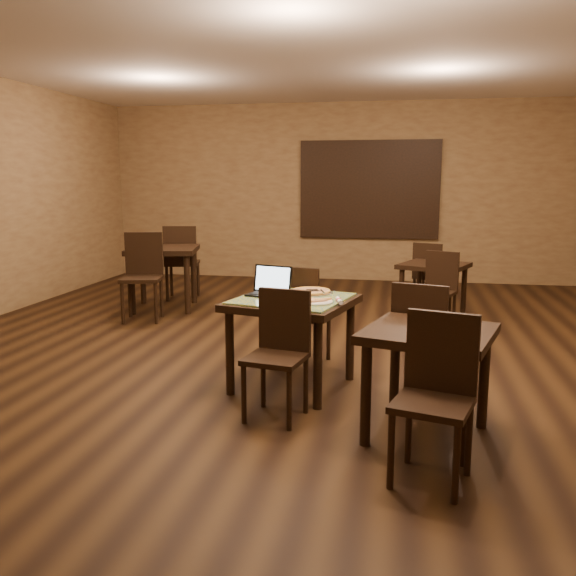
% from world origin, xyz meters
% --- Properties ---
extents(ground, '(10.00, 10.00, 0.00)m').
position_xyz_m(ground, '(0.00, 0.00, 0.00)').
color(ground, black).
rests_on(ground, ground).
extents(wall_back, '(8.00, 0.02, 3.00)m').
position_xyz_m(wall_back, '(0.00, 5.00, 1.50)').
color(wall_back, '#967B4C').
rests_on(wall_back, ground).
extents(ceiling, '(8.00, 10.00, 0.02)m').
position_xyz_m(ceiling, '(0.00, 0.00, 3.00)').
color(ceiling, silver).
rests_on(ceiling, wall_back).
extents(mural, '(2.34, 0.05, 1.64)m').
position_xyz_m(mural, '(0.50, 4.96, 1.55)').
color(mural, '#26568E').
rests_on(mural, wall_back).
extents(tiled_table, '(1.12, 1.12, 0.76)m').
position_xyz_m(tiled_table, '(0.17, -0.68, 0.66)').
color(tiled_table, black).
rests_on(tiled_table, ground).
extents(chair_main_near, '(0.47, 0.47, 0.93)m').
position_xyz_m(chair_main_near, '(0.19, -1.30, 0.53)').
color(chair_main_near, black).
rests_on(chair_main_near, ground).
extents(chair_main_far, '(0.49, 0.49, 0.94)m').
position_xyz_m(chair_main_far, '(0.15, -0.06, 0.53)').
color(chair_main_far, black).
rests_on(chair_main_far, ground).
extents(laptop, '(0.40, 0.36, 0.24)m').
position_xyz_m(laptop, '(-0.03, -0.57, 0.83)').
color(laptop, black).
rests_on(laptop, tiled_table).
extents(plate, '(0.27, 0.27, 0.01)m').
position_xyz_m(plate, '(0.39, -0.86, 0.77)').
color(plate, white).
rests_on(plate, tiled_table).
extents(pizza_slice, '(0.26, 0.26, 0.02)m').
position_xyz_m(pizza_slice, '(0.39, -0.86, 0.79)').
color(pizza_slice, beige).
rests_on(pizza_slice, plate).
extents(pizza_pan, '(0.37, 0.37, 0.01)m').
position_xyz_m(pizza_pan, '(0.29, -0.44, 0.77)').
color(pizza_pan, silver).
rests_on(pizza_pan, tiled_table).
extents(pizza_whole, '(0.33, 0.33, 0.02)m').
position_xyz_m(pizza_whole, '(0.29, -0.44, 0.78)').
color(pizza_whole, beige).
rests_on(pizza_whole, pizza_pan).
extents(spatula, '(0.18, 0.27, 0.01)m').
position_xyz_m(spatula, '(0.31, -0.46, 0.79)').
color(spatula, silver).
rests_on(spatula, pizza_whole).
extents(napkin_roll, '(0.08, 0.17, 0.04)m').
position_xyz_m(napkin_roll, '(0.57, -0.82, 0.78)').
color(napkin_roll, white).
rests_on(napkin_roll, tiled_table).
extents(other_table_a, '(0.97, 0.97, 0.70)m').
position_xyz_m(other_table_a, '(1.46, 2.15, 0.58)').
color(other_table_a, black).
rests_on(other_table_a, ground).
extents(other_table_a_chair_near, '(0.51, 0.51, 0.90)m').
position_xyz_m(other_table_a_chair_near, '(1.49, 1.62, 0.51)').
color(other_table_a_chair_near, black).
rests_on(other_table_a_chair_near, ground).
extents(other_table_a_chair_far, '(0.51, 0.51, 0.90)m').
position_xyz_m(other_table_a_chair_far, '(1.43, 2.68, 0.51)').
color(other_table_a_chair_far, black).
rests_on(other_table_a_chair_far, ground).
extents(other_table_b, '(1.06, 1.06, 0.83)m').
position_xyz_m(other_table_b, '(-2.07, 2.13, 0.69)').
color(other_table_b, black).
rests_on(other_table_b, ground).
extents(other_table_b_chair_near, '(0.55, 0.55, 1.07)m').
position_xyz_m(other_table_b_chair_near, '(-2.09, 1.50, 0.61)').
color(other_table_b_chair_near, black).
rests_on(other_table_b_chair_near, ground).
extents(other_table_b_chair_far, '(0.55, 0.55, 1.07)m').
position_xyz_m(other_table_b_chair_far, '(-2.05, 2.75, 0.61)').
color(other_table_b_chair_far, black).
rests_on(other_table_b_chair_far, ground).
extents(other_table_c, '(0.99, 0.99, 0.75)m').
position_xyz_m(other_table_c, '(1.24, -1.50, 0.62)').
color(other_table_c, black).
rests_on(other_table_c, ground).
extents(other_table_c_chair_near, '(0.52, 0.52, 0.97)m').
position_xyz_m(other_table_c_chair_near, '(1.26, -2.07, 0.55)').
color(other_table_c_chair_near, black).
rests_on(other_table_c_chair_near, ground).
extents(other_table_c_chair_far, '(0.52, 0.52, 0.97)m').
position_xyz_m(other_table_c_chair_far, '(1.21, -0.94, 0.55)').
color(other_table_c_chair_far, black).
rests_on(other_table_c_chair_far, ground).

